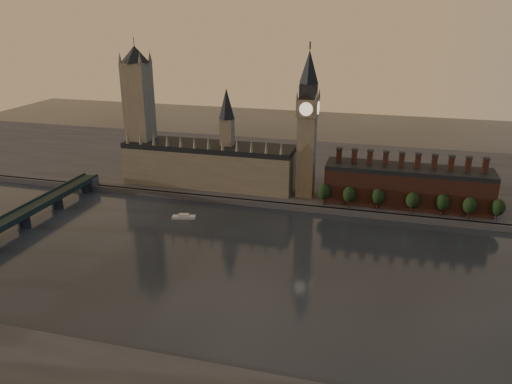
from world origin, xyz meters
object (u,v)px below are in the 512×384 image
at_px(big_ben, 307,123).
at_px(river_boat, 184,217).
at_px(victoria_tower, 139,110).
at_px(westminster_bridge, 0,228).

xyz_separation_m(big_ben, river_boat, (-71.89, -53.64, -55.65)).
bearing_deg(big_ben, river_boat, -143.27).
height_order(victoria_tower, river_boat, victoria_tower).
bearing_deg(big_ben, victoria_tower, 177.80).
height_order(westminster_bridge, river_boat, westminster_bridge).
bearing_deg(westminster_bridge, victoria_tower, 73.44).
height_order(big_ben, westminster_bridge, big_ben).
distance_m(westminster_bridge, river_boat, 110.44).
height_order(big_ben, river_boat, big_ben).
relative_size(victoria_tower, river_boat, 6.77).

